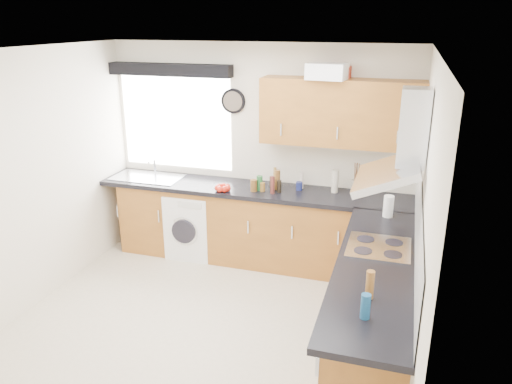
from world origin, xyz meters
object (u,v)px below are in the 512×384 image
(oven, at_px, (374,298))
(upper_cabinets, at_px, (341,113))
(extractor_hood, at_px, (401,150))
(washing_machine, at_px, (193,223))

(oven, distance_m, upper_cabinets, 1.99)
(extractor_hood, distance_m, upper_cabinets, 1.48)
(upper_cabinets, bearing_deg, oven, -67.46)
(oven, bearing_deg, washing_machine, 152.47)
(oven, relative_size, washing_machine, 1.07)
(upper_cabinets, distance_m, washing_machine, 2.20)
(washing_machine, bearing_deg, upper_cabinets, 3.19)
(oven, xyz_separation_m, upper_cabinets, (-0.55, 1.32, 1.38))
(extractor_hood, bearing_deg, upper_cabinets, 116.13)
(upper_cabinets, xyz_separation_m, washing_machine, (-1.69, -0.16, -1.40))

